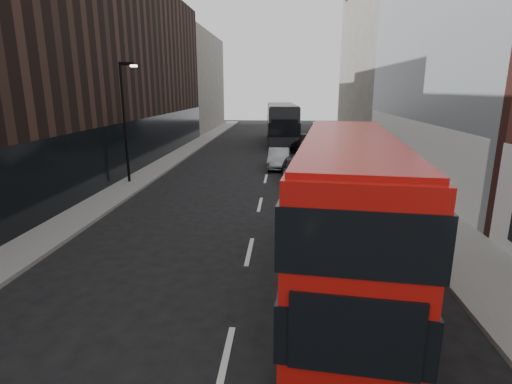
% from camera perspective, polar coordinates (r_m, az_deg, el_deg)
% --- Properties ---
extents(sidewalk_right, '(3.00, 80.00, 0.15)m').
position_cam_1_polar(sidewalk_right, '(31.42, 15.68, 3.74)').
color(sidewalk_right, slate).
rests_on(sidewalk_right, ground).
extents(sidewalk_left, '(2.00, 80.00, 0.15)m').
position_cam_1_polar(sidewalk_left, '(32.13, -12.59, 4.16)').
color(sidewalk_left, slate).
rests_on(sidewalk_left, ground).
extents(building_modern_block, '(5.03, 22.00, 20.00)m').
position_cam_1_polar(building_modern_block, '(28.53, 27.24, 21.57)').
color(building_modern_block, '#9BA1A5').
rests_on(building_modern_block, ground).
extents(building_victorian, '(6.50, 24.00, 21.00)m').
position_cam_1_polar(building_victorian, '(50.47, 16.64, 18.48)').
color(building_victorian, '#615B56').
rests_on(building_victorian, ground).
extents(building_left_mid, '(5.00, 24.00, 14.00)m').
position_cam_1_polar(building_left_mid, '(37.51, -16.29, 16.01)').
color(building_left_mid, black).
rests_on(building_left_mid, ground).
extents(building_left_far, '(5.00, 20.00, 13.00)m').
position_cam_1_polar(building_left_far, '(58.67, -8.66, 15.17)').
color(building_left_far, '#615B56').
rests_on(building_left_far, ground).
extents(street_lamp, '(1.06, 0.22, 7.00)m').
position_cam_1_polar(street_lamp, '(25.15, -18.17, 10.45)').
color(street_lamp, black).
rests_on(street_lamp, sidewalk_left).
extents(red_bus, '(3.80, 11.13, 4.42)m').
position_cam_1_polar(red_bus, '(11.60, 12.77, -1.87)').
color(red_bus, '#AF0F0A').
rests_on(red_bus, ground).
extents(grey_bus, '(3.67, 12.86, 4.10)m').
position_cam_1_polar(grey_bus, '(43.27, 3.66, 9.89)').
color(grey_bus, black).
rests_on(grey_bus, ground).
extents(car_a, '(1.80, 4.35, 1.47)m').
position_cam_1_polar(car_a, '(25.76, 5.65, 3.43)').
color(car_a, black).
rests_on(car_a, ground).
extents(car_b, '(1.57, 4.36, 1.43)m').
position_cam_1_polar(car_b, '(29.53, 3.28, 4.86)').
color(car_b, gray).
rests_on(car_b, ground).
extents(car_c, '(2.90, 5.62, 1.56)m').
position_cam_1_polar(car_c, '(38.21, 6.99, 7.07)').
color(car_c, black).
rests_on(car_c, ground).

